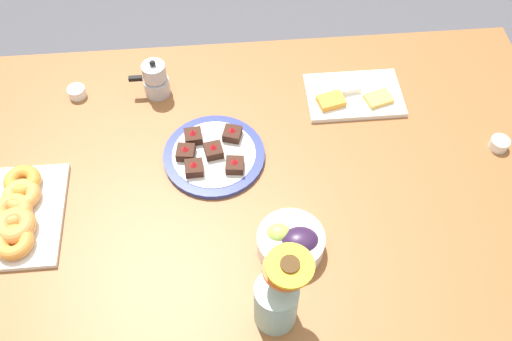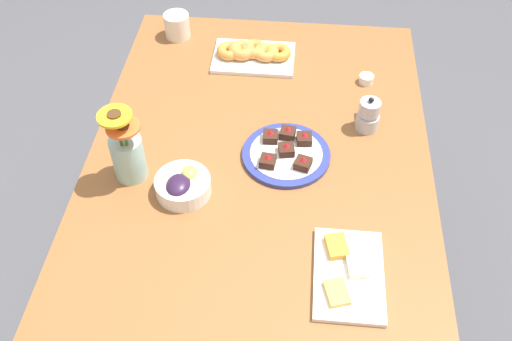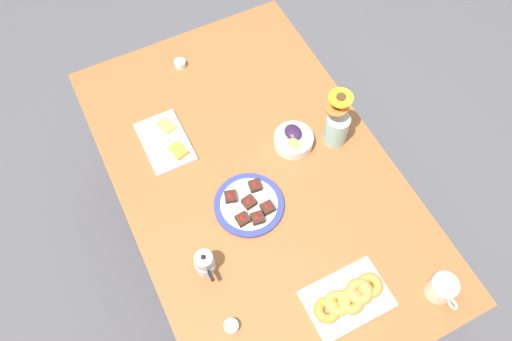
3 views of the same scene
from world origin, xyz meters
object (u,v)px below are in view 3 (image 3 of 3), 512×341
at_px(grape_bowl, 293,139).
at_px(jam_cup_honey, 180,63).
at_px(dessert_plate, 249,204).
at_px(flower_vase, 337,126).
at_px(moka_pot, 205,263).
at_px(coffee_mug, 442,288).
at_px(croissant_platter, 349,298).
at_px(dining_table, 256,186).
at_px(jam_cup_berry, 231,326).
at_px(cheese_platter, 166,142).

xyz_separation_m(grape_bowl, jam_cup_honey, (-0.57, -0.24, -0.01)).
relative_size(dessert_plate, flower_vase, 1.04).
bearing_deg(moka_pot, coffee_mug, 57.17).
xyz_separation_m(jam_cup_honey, dessert_plate, (0.73, -0.03, -0.00)).
bearing_deg(croissant_platter, jam_cup_honey, -174.65).
relative_size(dining_table, flower_vase, 6.43).
bearing_deg(jam_cup_berry, flower_vase, 125.34).
relative_size(jam_cup_honey, moka_pot, 0.40).
xyz_separation_m(croissant_platter, jam_cup_honey, (-1.19, -0.11, -0.01)).
bearing_deg(dining_table, flower_vase, 92.04).
bearing_deg(grape_bowl, coffee_mug, 11.69).
height_order(dining_table, croissant_platter, croissant_platter).
relative_size(coffee_mug, jam_cup_honey, 2.61).
relative_size(coffee_mug, dessert_plate, 0.49).
bearing_deg(jam_cup_honey, flower_vase, 32.99).
bearing_deg(jam_cup_berry, coffee_mug, 72.77).
bearing_deg(jam_cup_honey, coffee_mug, 16.93).
bearing_deg(moka_pot, cheese_platter, 173.04).
distance_m(coffee_mug, flower_vase, 0.69).
distance_m(coffee_mug, jam_cup_honey, 1.36).
bearing_deg(croissant_platter, dessert_plate, -162.93).
height_order(coffee_mug, jam_cup_berry, coffee_mug).
height_order(coffee_mug, cheese_platter, coffee_mug).
height_order(dining_table, coffee_mug, coffee_mug).
distance_m(coffee_mug, dessert_plate, 0.71).
bearing_deg(cheese_platter, dessert_plate, 23.84).
relative_size(grape_bowl, jam_cup_honey, 3.18).
relative_size(dining_table, jam_cup_berry, 33.33).
bearing_deg(dessert_plate, jam_cup_berry, -33.93).
bearing_deg(dining_table, cheese_platter, -138.91).
bearing_deg(jam_cup_honey, cheese_platter, -30.51).
xyz_separation_m(jam_cup_honey, moka_pot, (0.88, -0.27, 0.03)).
relative_size(croissant_platter, dessert_plate, 1.09).
distance_m(croissant_platter, moka_pot, 0.49).
xyz_separation_m(grape_bowl, moka_pot, (0.31, -0.51, 0.02)).
relative_size(jam_cup_berry, flower_vase, 0.19).
distance_m(cheese_platter, jam_cup_berry, 0.76).
bearing_deg(coffee_mug, dining_table, -152.73).
bearing_deg(moka_pot, dessert_plate, 121.23).
xyz_separation_m(grape_bowl, dessert_plate, (0.17, -0.27, -0.02)).
xyz_separation_m(cheese_platter, moka_pot, (0.53, -0.07, 0.04)).
bearing_deg(moka_pot, jam_cup_berry, -1.92).
bearing_deg(coffee_mug, grape_bowl, -168.31).
relative_size(grape_bowl, jam_cup_berry, 3.18).
height_order(dessert_plate, moka_pot, moka_pot).
xyz_separation_m(dessert_plate, moka_pot, (0.14, -0.24, 0.04)).
distance_m(cheese_platter, jam_cup_honey, 0.40).
relative_size(grape_bowl, dessert_plate, 0.59).
bearing_deg(croissant_platter, flower_vase, 153.22).
distance_m(grape_bowl, dessert_plate, 0.32).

